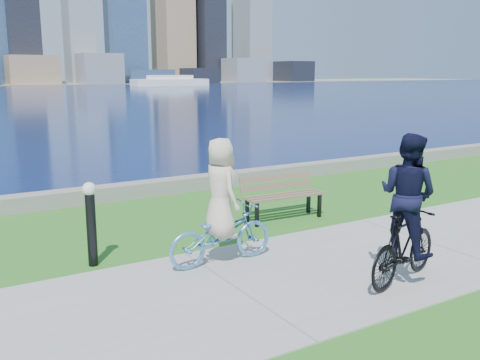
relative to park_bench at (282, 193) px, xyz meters
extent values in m
plane|color=#226019|center=(1.30, -2.76, -0.55)|extent=(320.00, 320.00, 0.00)
cube|color=gray|center=(1.30, -2.76, -0.54)|extent=(80.00, 3.50, 0.02)
cube|color=slate|center=(1.30, 3.44, -0.38)|extent=(90.00, 0.50, 0.35)
cube|color=#8B7056|center=(16.59, 118.32, 2.64)|extent=(10.60, 7.65, 6.38)
cube|color=slate|center=(31.08, 116.76, 2.93)|extent=(9.10, 8.89, 6.97)
cube|color=navy|center=(43.58, 118.74, 1.12)|extent=(11.52, 8.09, 3.35)
cube|color=black|center=(56.91, 116.40, 1.30)|extent=(7.44, 8.42, 3.71)
cube|color=slate|center=(70.25, 116.53, 2.62)|extent=(9.08, 8.62, 6.34)
cube|color=black|center=(87.58, 117.32, 2.31)|extent=(7.86, 9.62, 5.71)
cube|color=#8B7056|center=(55.79, 129.73, 14.52)|extent=(8.50, 11.09, 30.15)
cube|color=black|center=(64.73, 126.46, 20.51)|extent=(6.58, 9.67, 42.12)
cube|color=slate|center=(80.52, 128.84, 19.74)|extent=(7.56, 10.44, 40.59)
cube|color=white|center=(39.35, 95.20, 0.13)|extent=(15.88, 4.54, 1.36)
cube|color=white|center=(39.35, 95.20, 1.21)|extent=(9.07, 3.40, 0.79)
cube|color=black|center=(-0.78, -0.26, -0.31)|extent=(0.07, 0.07, 0.49)
cube|color=black|center=(0.75, -0.33, -0.31)|extent=(0.07, 0.07, 0.49)
cube|color=black|center=(-0.76, 0.14, -0.31)|extent=(0.07, 0.07, 0.49)
cube|color=black|center=(0.77, 0.06, -0.31)|extent=(0.07, 0.07, 0.49)
cube|color=brown|center=(-0.01, -0.29, -0.04)|extent=(1.75, 0.19, 0.04)
cube|color=brown|center=(-0.01, -0.12, -0.04)|extent=(1.75, 0.19, 0.04)
cube|color=brown|center=(0.00, 0.06, -0.04)|extent=(1.75, 0.19, 0.04)
cube|color=brown|center=(0.01, 0.19, 0.10)|extent=(1.74, 0.15, 0.13)
cube|color=brown|center=(0.01, 0.22, 0.29)|extent=(1.74, 0.15, 0.13)
cylinder|color=black|center=(-4.16, -0.72, 0.05)|extent=(0.15, 0.15, 1.20)
sphere|color=silver|center=(-4.16, -0.72, 0.69)|extent=(0.22, 0.22, 0.22)
imported|color=#5394CB|center=(-2.39, -1.71, -0.06)|extent=(0.64, 1.81, 0.95)
imported|color=silver|center=(-2.39, -1.71, 0.69)|extent=(0.51, 0.78, 1.58)
imported|color=black|center=(-0.51, -3.75, 0.00)|extent=(0.94, 1.84, 1.06)
imported|color=black|center=(-0.51, -3.75, 0.77)|extent=(0.84, 0.97, 1.74)
camera|label=1|loc=(-6.32, -8.82, 2.48)|focal=40.00mm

